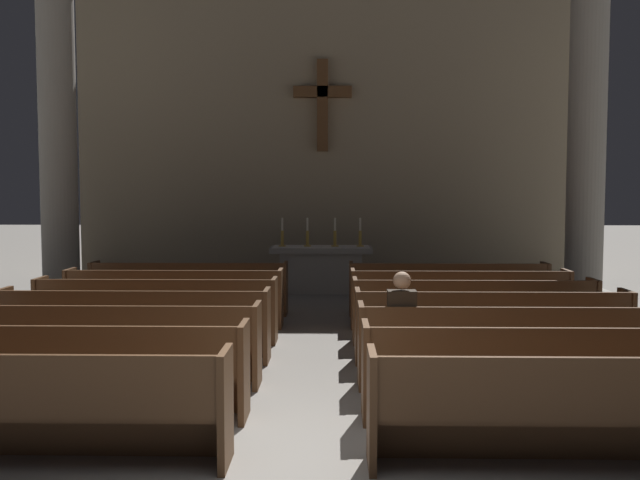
{
  "coord_description": "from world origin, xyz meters",
  "views": [
    {
      "loc": [
        0.29,
        -5.5,
        2.21
      ],
      "look_at": [
        0.0,
        8.41,
        1.24
      ],
      "focal_mm": 39.17,
      "sensor_mm": 36.0,
      "label": 1
    }
  ],
  "objects_px": {
    "altar": "(321,268)",
    "pew_left_row_4": "(134,325)",
    "pew_left_row_6": "(175,298)",
    "candlestick_outer_right": "(360,237)",
    "pew_right_row_1": "(590,410)",
    "pew_right_row_7": "(448,289)",
    "pew_left_row_3": "(105,344)",
    "pew_right_row_2": "(546,373)",
    "pew_left_row_7": "(189,288)",
    "candlestick_inner_right": "(335,237)",
    "pew_left_row_5": "(157,310)",
    "pew_right_row_6": "(460,299)",
    "candlestick_inner_left": "(307,237)",
    "pew_right_row_5": "(474,311)",
    "pew_left_row_2": "(67,370)",
    "pew_right_row_3": "(515,346)",
    "pew_left_row_1": "(12,407)",
    "candlestick_outer_left": "(282,237)",
    "lone_worshipper": "(401,326)",
    "pew_right_row_4": "(492,326)",
    "column_right_second": "(587,134)",
    "column_left_second": "(58,135)"
  },
  "relations": [
    {
      "from": "pew_right_row_1",
      "to": "pew_right_row_4",
      "type": "relative_size",
      "value": 1.0
    },
    {
      "from": "column_right_second",
      "to": "candlestick_inner_left",
      "type": "relative_size",
      "value": 11.02
    },
    {
      "from": "pew_left_row_1",
      "to": "pew_right_row_3",
      "type": "bearing_deg",
      "value": 26.44
    },
    {
      "from": "pew_right_row_5",
      "to": "candlestick_outer_right",
      "type": "xyz_separation_m",
      "value": [
        -1.46,
        5.1,
        0.73
      ]
    },
    {
      "from": "pew_right_row_7",
      "to": "column_right_second",
      "type": "bearing_deg",
      "value": 31.24
    },
    {
      "from": "pew_right_row_5",
      "to": "pew_right_row_6",
      "type": "distance_m",
      "value": 1.15
    },
    {
      "from": "pew_left_row_6",
      "to": "pew_right_row_2",
      "type": "relative_size",
      "value": 1.0
    },
    {
      "from": "pew_left_row_1",
      "to": "pew_left_row_4",
      "type": "height_order",
      "value": "same"
    },
    {
      "from": "pew_left_row_7",
      "to": "altar",
      "type": "xyz_separation_m",
      "value": [
        2.31,
        2.8,
        0.06
      ]
    },
    {
      "from": "pew_right_row_6",
      "to": "candlestick_inner_left",
      "type": "relative_size",
      "value": 5.61
    },
    {
      "from": "pew_right_row_4",
      "to": "column_right_second",
      "type": "distance_m",
      "value": 6.74
    },
    {
      "from": "pew_left_row_5",
      "to": "altar",
      "type": "relative_size",
      "value": 1.59
    },
    {
      "from": "pew_left_row_7",
      "to": "pew_right_row_5",
      "type": "distance_m",
      "value": 5.16
    },
    {
      "from": "pew_left_row_6",
      "to": "column_right_second",
      "type": "xyz_separation_m",
      "value": [
        7.66,
        2.99,
        2.88
      ]
    },
    {
      "from": "pew_left_row_1",
      "to": "pew_left_row_2",
      "type": "height_order",
      "value": "same"
    },
    {
      "from": "pew_left_row_3",
      "to": "pew_right_row_7",
      "type": "xyz_separation_m",
      "value": [
        4.62,
        4.6,
        0.0
      ]
    },
    {
      "from": "altar",
      "to": "candlestick_outer_left",
      "type": "relative_size",
      "value": 3.52
    },
    {
      "from": "candlestick_outer_left",
      "to": "candlestick_inner_left",
      "type": "xyz_separation_m",
      "value": [
        0.55,
        0.0,
        0.0
      ]
    },
    {
      "from": "altar",
      "to": "candlestick_outer_right",
      "type": "bearing_deg",
      "value": 0.0
    },
    {
      "from": "pew_right_row_2",
      "to": "column_left_second",
      "type": "bearing_deg",
      "value": 135.27
    },
    {
      "from": "pew_right_row_5",
      "to": "pew_right_row_7",
      "type": "distance_m",
      "value": 2.3
    },
    {
      "from": "pew_left_row_6",
      "to": "lone_worshipper",
      "type": "height_order",
      "value": "lone_worshipper"
    },
    {
      "from": "pew_right_row_1",
      "to": "pew_right_row_7",
      "type": "bearing_deg",
      "value": 90.0
    },
    {
      "from": "pew_right_row_5",
      "to": "candlestick_outer_right",
      "type": "relative_size",
      "value": 5.61
    },
    {
      "from": "pew_left_row_7",
      "to": "pew_right_row_4",
      "type": "bearing_deg",
      "value": -36.72
    },
    {
      "from": "lone_worshipper",
      "to": "pew_right_row_2",
      "type": "bearing_deg",
      "value": -43.04
    },
    {
      "from": "candlestick_outer_right",
      "to": "pew_right_row_1",
      "type": "bearing_deg",
      "value": -81.43
    },
    {
      "from": "pew_right_row_3",
      "to": "pew_left_row_1",
      "type": "bearing_deg",
      "value": -153.56
    },
    {
      "from": "column_right_second",
      "to": "candlestick_inner_right",
      "type": "xyz_separation_m",
      "value": [
        -5.05,
        0.96,
        -2.15
      ]
    },
    {
      "from": "pew_left_row_5",
      "to": "pew_left_row_6",
      "type": "xyz_separation_m",
      "value": [
        0.0,
        1.15,
        0.0
      ]
    },
    {
      "from": "pew_right_row_5",
      "to": "pew_right_row_7",
      "type": "bearing_deg",
      "value": 90.0
    },
    {
      "from": "pew_left_row_1",
      "to": "lone_worshipper",
      "type": "xyz_separation_m",
      "value": [
        3.35,
        2.34,
        0.22
      ]
    },
    {
      "from": "pew_right_row_4",
      "to": "candlestick_outer_left",
      "type": "relative_size",
      "value": 5.61
    },
    {
      "from": "candlestick_outer_right",
      "to": "candlestick_inner_right",
      "type": "bearing_deg",
      "value": 180.0
    },
    {
      "from": "altar",
      "to": "pew_left_row_4",
      "type": "bearing_deg",
      "value": -110.29
    },
    {
      "from": "pew_left_row_2",
      "to": "pew_left_row_6",
      "type": "distance_m",
      "value": 4.6
    },
    {
      "from": "pew_left_row_6",
      "to": "pew_right_row_6",
      "type": "xyz_separation_m",
      "value": [
        4.62,
        0.0,
        0.0
      ]
    },
    {
      "from": "pew_left_row_5",
      "to": "candlestick_outer_left",
      "type": "distance_m",
      "value": 5.36
    },
    {
      "from": "column_left_second",
      "to": "altar",
      "type": "relative_size",
      "value": 3.13
    },
    {
      "from": "pew_left_row_2",
      "to": "altar",
      "type": "relative_size",
      "value": 1.59
    },
    {
      "from": "pew_left_row_6",
      "to": "altar",
      "type": "bearing_deg",
      "value": 59.69
    },
    {
      "from": "pew_left_row_4",
      "to": "pew_right_row_3",
      "type": "relative_size",
      "value": 1.0
    },
    {
      "from": "candlestick_outer_left",
      "to": "pew_left_row_6",
      "type": "bearing_deg",
      "value": -110.28
    },
    {
      "from": "altar",
      "to": "lone_worshipper",
      "type": "distance_m",
      "value": 7.44
    },
    {
      "from": "pew_left_row_4",
      "to": "altar",
      "type": "bearing_deg",
      "value": 69.71
    },
    {
      "from": "pew_left_row_3",
      "to": "pew_right_row_2",
      "type": "relative_size",
      "value": 1.0
    },
    {
      "from": "column_right_second",
      "to": "altar",
      "type": "height_order",
      "value": "column_right_second"
    },
    {
      "from": "pew_left_row_4",
      "to": "pew_right_row_3",
      "type": "bearing_deg",
      "value": -13.96
    },
    {
      "from": "pew_left_row_7",
      "to": "candlestick_inner_right",
      "type": "bearing_deg",
      "value": 47.04
    },
    {
      "from": "pew_right_row_2",
      "to": "column_right_second",
      "type": "relative_size",
      "value": 0.51
    }
  ]
}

